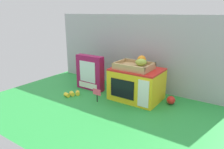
{
  "coord_description": "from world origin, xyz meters",
  "views": [
    {
      "loc": [
        0.84,
        -1.33,
        0.64
      ],
      "look_at": [
        -0.06,
        -0.01,
        0.16
      ],
      "focal_mm": 33.52,
      "sensor_mm": 36.0,
      "label": 1
    }
  ],
  "objects": [
    {
      "name": "food_groups_crate",
      "position": [
        0.15,
        0.01,
        0.27
      ],
      "size": [
        0.26,
        0.21,
        0.09
      ],
      "color": "tan",
      "rests_on": "toy_microwave"
    },
    {
      "name": "loose_toy_banana",
      "position": [
        -0.29,
        -0.23,
        0.02
      ],
      "size": [
        0.09,
        0.12,
        0.03
      ],
      "color": "yellow",
      "rests_on": "ground"
    },
    {
      "name": "ground_plane",
      "position": [
        0.0,
        0.0,
        0.0
      ],
      "size": [
        1.7,
        1.7,
        0.0
      ],
      "primitive_type": "plane",
      "color": "green",
      "rests_on": "ground"
    },
    {
      "name": "price_sign",
      "position": [
        -0.06,
        -0.21,
        0.07
      ],
      "size": [
        0.07,
        0.01,
        0.1
      ],
      "color": "black",
      "rests_on": "ground"
    },
    {
      "name": "cookie_set_box",
      "position": [
        -0.27,
        -0.03,
        0.15
      ],
      "size": [
        0.26,
        0.07,
        0.29
      ],
      "color": "#99144C",
      "rests_on": "ground"
    },
    {
      "name": "loose_toy_apple",
      "position": [
        0.41,
        0.06,
        0.03
      ],
      "size": [
        0.06,
        0.06,
        0.06
      ],
      "primitive_type": "sphere",
      "color": "red",
      "rests_on": "ground"
    },
    {
      "name": "display_back_panel",
      "position": [
        0.0,
        0.25,
        0.31
      ],
      "size": [
        1.61,
        0.03,
        0.63
      ],
      "primitive_type": "cube",
      "color": "#A0A3A8",
      "rests_on": "ground"
    },
    {
      "name": "toy_microwave",
      "position": [
        0.16,
        0.01,
        0.12
      ],
      "size": [
        0.36,
        0.28,
        0.24
      ],
      "color": "yellow",
      "rests_on": "ground"
    }
  ]
}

